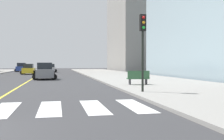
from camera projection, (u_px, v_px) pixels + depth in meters
The scene contains 9 objects.
sidewalk_kerb_east at pixel (147, 81), 28.84m from camera, with size 10.00×120.00×0.15m, color gray.
lane_divider_paint at pixel (39, 75), 46.06m from camera, with size 0.16×80.00×0.01m, color yellow.
parking_garage_concrete at pixel (146, 20), 77.08m from camera, with size 18.00×24.00×28.00m, color gray.
car_gray_nearest at pixel (45, 72), 32.29m from camera, with size 2.88×4.49×1.97m.
car_blue_second at pixel (22, 68), 63.15m from camera, with size 2.91×4.61×2.05m.
car_silver_third at pixel (51, 68), 59.20m from camera, with size 2.64×4.13×1.81m.
car_yellow_fourth at pixel (29, 69), 47.59m from camera, with size 2.59×4.11×1.82m.
traffic_light_near_corner at pixel (143, 37), 16.54m from camera, with size 0.36×0.41×4.64m.
park_bench at pixel (138, 78), 22.26m from camera, with size 1.83×0.68×1.12m.
Camera 1 is at (2.99, -7.54, 1.83)m, focal length 44.17 mm.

